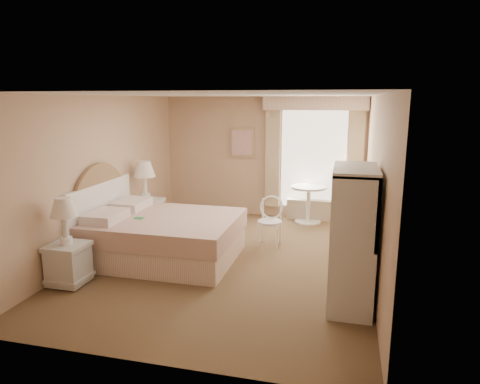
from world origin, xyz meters
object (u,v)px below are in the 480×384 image
(nightstand_far, at_px, (146,207))
(bed, at_px, (157,235))
(round_table, at_px, (308,198))
(armoire, at_px, (352,249))
(cafe_chair, at_px, (270,217))
(nightstand_near, at_px, (67,253))

(nightstand_far, bearing_deg, bed, -57.24)
(bed, xyz_separation_m, nightstand_far, (-0.73, 1.13, 0.13))
(round_table, xyz_separation_m, armoire, (0.81, -3.43, 0.20))
(cafe_chair, bearing_deg, nightstand_near, -134.77)
(bed, height_order, armoire, armoire)
(nightstand_near, height_order, cafe_chair, nightstand_near)
(bed, height_order, nightstand_far, bed)
(bed, height_order, nightstand_near, bed)
(bed, xyz_separation_m, armoire, (2.92, -0.86, 0.32))
(nightstand_near, relative_size, armoire, 0.70)
(bed, relative_size, nightstand_near, 1.93)
(bed, xyz_separation_m, round_table, (2.12, 2.57, 0.12))
(cafe_chair, relative_size, armoire, 0.50)
(cafe_chair, bearing_deg, armoire, -53.34)
(round_table, bearing_deg, nightstand_near, -127.01)
(round_table, bearing_deg, armoire, -76.72)
(armoire, bearing_deg, bed, 163.66)
(round_table, bearing_deg, nightstand_far, -153.07)
(round_table, xyz_separation_m, cafe_chair, (-0.50, -1.55, -0.01))
(bed, bearing_deg, nightstand_near, -121.26)
(cafe_chair, height_order, armoire, armoire)
(armoire, bearing_deg, nightstand_near, -174.68)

